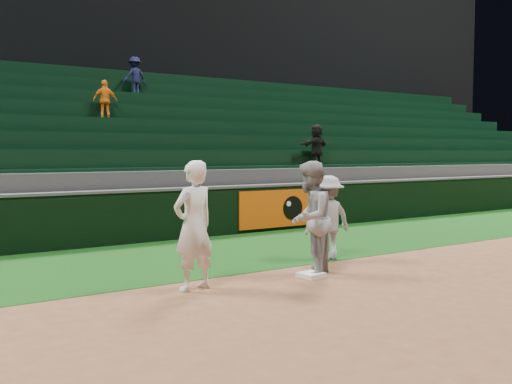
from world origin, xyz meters
TOP-DOWN VIEW (x-y plane):
  - ground at (0.00, 0.00)m, footprint 70.00×70.00m
  - foul_grass at (0.00, 3.00)m, footprint 36.00×4.20m
  - upper_deck at (0.00, 17.45)m, footprint 40.00×12.00m
  - first_base at (0.07, 0.05)m, footprint 0.42×0.42m
  - first_baseman at (-1.98, 0.36)m, footprint 0.81×0.63m
  - baserunner at (0.14, 0.18)m, footprint 1.21×1.15m
  - base_coach at (1.33, 1.10)m, footprint 1.08×0.63m
  - field_wall at (0.03, 5.20)m, footprint 36.00×0.45m
  - stadium_seating at (-0.00, 8.97)m, footprint 36.00×5.95m

SIDE VIEW (x-z plane):
  - ground at x=0.00m, z-range 0.00..0.00m
  - foul_grass at x=0.00m, z-range 0.00..0.01m
  - first_base at x=0.07m, z-range 0.00..0.08m
  - field_wall at x=0.03m, z-range 0.01..1.26m
  - base_coach at x=1.33m, z-range 0.01..1.66m
  - baserunner at x=0.14m, z-range 0.00..1.96m
  - first_baseman at x=-1.98m, z-range 0.00..1.99m
  - stadium_seating at x=0.00m, z-range -0.87..4.27m
  - upper_deck at x=0.00m, z-range 0.00..12.00m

